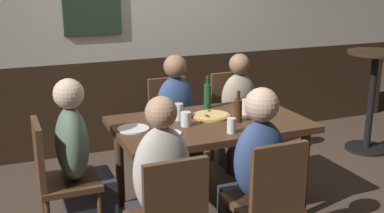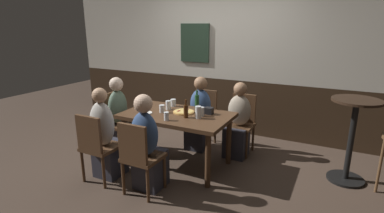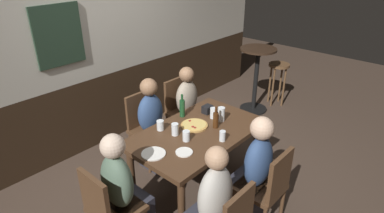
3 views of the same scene
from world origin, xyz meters
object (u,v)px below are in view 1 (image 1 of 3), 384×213
(beer_bottle_brown, at_px, (238,110))
(beer_bottle_green, at_px, (207,95))
(pint_glass_pale, at_px, (253,109))
(person_left_near, at_px, (160,207))
(chair_right_far, at_px, (232,113))
(pint_glass_amber, at_px, (246,108))
(tumbler_water, at_px, (178,113))
(person_right_far, at_px, (240,121))
(chair_head_west, at_px, (57,175))
(beer_glass_tall, at_px, (186,120))
(condiment_caddy, at_px, (244,104))
(dining_table, at_px, (210,133))
(person_head_west, at_px, (81,172))
(plate_white_small, at_px, (170,133))
(person_mid_near, at_px, (255,188))
(plate_white_large, at_px, (133,129))
(tumbler_short, at_px, (166,108))
(pizza, at_px, (211,116))
(highball_clear, at_px, (231,126))
(person_mid_far, at_px, (178,128))
(chair_mid_far, at_px, (171,121))
(chair_mid_near, at_px, (268,199))

(beer_bottle_brown, bearing_deg, beer_bottle_green, 97.25)
(pint_glass_pale, distance_m, beer_bottle_brown, 0.16)
(person_left_near, height_order, beer_bottle_green, person_left_near)
(chair_right_far, xyz_separation_m, pint_glass_amber, (-0.30, -0.79, 0.30))
(pint_glass_amber, distance_m, tumbler_water, 0.54)
(person_right_far, xyz_separation_m, beer_bottle_brown, (-0.45, -0.78, 0.37))
(person_left_near, bearing_deg, chair_head_west, 126.14)
(beer_glass_tall, xyz_separation_m, condiment_caddy, (0.59, 0.22, -0.00))
(dining_table, height_order, beer_bottle_brown, beer_bottle_brown)
(person_head_west, relative_size, person_left_near, 0.98)
(beer_bottle_brown, distance_m, plate_white_small, 0.58)
(dining_table, relative_size, beer_bottle_brown, 6.04)
(person_mid_near, distance_m, condiment_caddy, 1.00)
(plate_white_large, bearing_deg, tumbler_short, 38.52)
(pizza, xyz_separation_m, highball_clear, (-0.03, -0.39, 0.04))
(person_head_west, xyz_separation_m, person_mid_far, (0.97, 0.69, -0.01))
(pizza, xyz_separation_m, beer_glass_tall, (-0.26, -0.13, 0.04))
(chair_head_west, distance_m, chair_right_far, 1.96)
(dining_table, xyz_separation_m, chair_right_far, (0.63, 0.85, -0.15))
(pizza, distance_m, pint_glass_amber, 0.28)
(pizza, bearing_deg, pint_glass_pale, -25.82)
(dining_table, height_order, tumbler_water, tumbler_water)
(person_left_near, xyz_separation_m, beer_bottle_brown, (0.82, 0.60, 0.34))
(pint_glass_pale, bearing_deg, condiment_caddy, 79.05)
(person_left_near, height_order, condiment_caddy, person_left_near)
(person_left_near, bearing_deg, pint_glass_pale, 33.38)
(chair_mid_far, relative_size, beer_bottle_brown, 3.70)
(condiment_caddy, bearing_deg, tumbler_short, 169.07)
(plate_white_small, bearing_deg, chair_mid_far, 69.52)
(person_right_far, xyz_separation_m, highball_clear, (-0.61, -0.99, 0.33))
(highball_clear, bearing_deg, person_right_far, 58.40)
(person_mid_near, distance_m, tumbler_short, 1.06)
(dining_table, height_order, person_left_near, person_left_near)
(chair_mid_far, bearing_deg, person_left_near, -112.37)
(person_right_far, distance_m, condiment_caddy, 0.65)
(chair_mid_far, bearing_deg, plate_white_large, -125.42)
(pint_glass_pale, distance_m, plate_white_large, 0.93)
(plate_white_small, xyz_separation_m, condiment_caddy, (0.76, 0.35, 0.04))
(plate_white_small, bearing_deg, condiment_caddy, 24.69)
(chair_right_far, distance_m, chair_mid_near, 1.81)
(chair_mid_near, distance_m, plate_white_small, 0.82)
(plate_white_small, bearing_deg, chair_head_west, 167.50)
(chair_mid_near, relative_size, pint_glass_amber, 7.31)
(person_mid_near, bearing_deg, tumbler_water, 104.38)
(pizza, relative_size, pint_glass_amber, 2.39)
(pizza, distance_m, beer_bottle_brown, 0.24)
(chair_mid_near, relative_size, pint_glass_pale, 5.54)
(beer_bottle_brown, bearing_deg, person_mid_near, -107.37)
(person_left_near, bearing_deg, condiment_caddy, 40.60)
(beer_glass_tall, distance_m, plate_white_small, 0.22)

